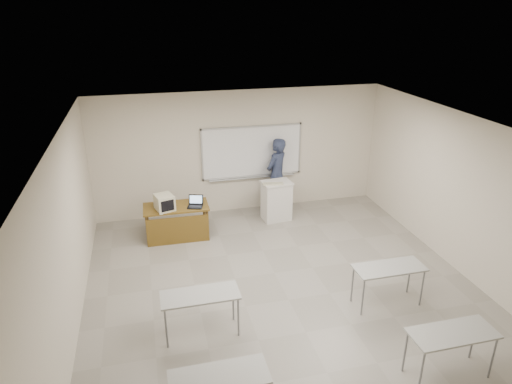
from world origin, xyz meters
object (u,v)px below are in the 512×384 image
object	(u,v)px
mouse	(201,202)
laptop	(195,204)
instructor_desk	(177,217)
whiteboard	(252,152)
presenter	(276,175)
keyboard	(273,184)
crt_monitor	(164,203)
podium	(276,201)

from	to	relation	value
mouse	laptop	bearing A→B (deg)	-109.64
instructor_desk	whiteboard	bearing A→B (deg)	32.78
presenter	keyboard	bearing A→B (deg)	28.53
instructor_desk	laptop	world-z (taller)	laptop
instructor_desk	keyboard	world-z (taller)	keyboard
crt_monitor	presenter	world-z (taller)	presenter
whiteboard	mouse	bearing A→B (deg)	-143.26
instructor_desk	presenter	distance (m)	2.77
laptop	presenter	world-z (taller)	presenter
keyboard	whiteboard	bearing A→B (deg)	116.52
instructor_desk	crt_monitor	distance (m)	0.45
whiteboard	instructor_desk	bearing A→B (deg)	-148.18
instructor_desk	mouse	world-z (taller)	mouse
podium	keyboard	bearing A→B (deg)	-142.02
instructor_desk	laptop	xyz separation A→B (m)	(0.40, 0.00, 0.27)
podium	laptop	xyz separation A→B (m)	(-1.99, -0.46, 0.33)
whiteboard	laptop	distance (m)	2.11
crt_monitor	laptop	distance (m)	0.66
instructor_desk	podium	bearing A→B (deg)	11.86
podium	presenter	size ratio (longest dim) A/B	0.52
whiteboard	keyboard	xyz separation A→B (m)	(0.29, -0.89, -0.51)
laptop	keyboard	bearing A→B (deg)	27.31
whiteboard	mouse	size ratio (longest dim) A/B	27.19
podium	laptop	bearing A→B (deg)	-172.84
crt_monitor	podium	bearing A→B (deg)	-5.98
crt_monitor	keyboard	distance (m)	2.54
podium	mouse	size ratio (longest dim) A/B	10.46
whiteboard	podium	distance (m)	1.33
podium	presenter	xyz separation A→B (m)	(0.16, 0.55, 0.45)
mouse	keyboard	xyz separation A→B (m)	(1.72, 0.18, 0.20)
mouse	keyboard	world-z (taller)	keyboard
whiteboard	mouse	world-z (taller)	whiteboard
instructor_desk	crt_monitor	size ratio (longest dim) A/B	3.38
whiteboard	keyboard	size ratio (longest dim) A/B	5.24
presenter	laptop	bearing A→B (deg)	-13.60
whiteboard	instructor_desk	xyz separation A→B (m)	(-1.98, -1.23, -0.94)
podium	mouse	bearing A→B (deg)	-176.59
mouse	presenter	size ratio (longest dim) A/B	0.05
whiteboard	podium	world-z (taller)	whiteboard
whiteboard	crt_monitor	size ratio (longest dim) A/B	5.99
podium	keyboard	distance (m)	0.52
keyboard	presenter	xyz separation A→B (m)	(0.28, 0.67, -0.04)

